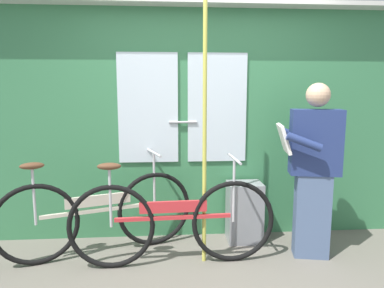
# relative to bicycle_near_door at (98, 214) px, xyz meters

# --- Properties ---
(train_door_wall) EXTENTS (4.95, 0.28, 2.38)m
(train_door_wall) POSITION_rel_bicycle_near_door_xyz_m (1.01, 0.42, 0.85)
(train_door_wall) COLOR #387A4C
(train_door_wall) RESTS_ON ground_plane
(bicycle_near_door) EXTENTS (1.74, 0.69, 0.95)m
(bicycle_near_door) POSITION_rel_bicycle_near_door_xyz_m (0.00, 0.00, 0.00)
(bicycle_near_door) COLOR black
(bicycle_near_door) RESTS_ON ground_plane
(bicycle_leaning_behind) EXTENTS (1.82, 0.44, 0.96)m
(bicycle_leaning_behind) POSITION_rel_bicycle_near_door_xyz_m (0.69, -0.25, 0.00)
(bicycle_leaning_behind) COLOR black
(bicycle_leaning_behind) RESTS_ON ground_plane
(passenger_reading_newspaper) EXTENTS (0.60, 0.52, 1.60)m
(passenger_reading_newspaper) POSITION_rel_bicycle_near_door_xyz_m (1.97, -0.17, 0.45)
(passenger_reading_newspaper) COLOR slate
(passenger_reading_newspaper) RESTS_ON ground_plane
(trash_bin_by_wall) EXTENTS (0.34, 0.28, 0.61)m
(trash_bin_by_wall) POSITION_rel_bicycle_near_door_xyz_m (1.43, 0.20, -0.09)
(trash_bin_by_wall) COLOR gray
(trash_bin_by_wall) RESTS_ON ground_plane
(handrail_pole) EXTENTS (0.04, 0.04, 2.34)m
(handrail_pole) POSITION_rel_bicycle_near_door_xyz_m (0.97, -0.20, 0.78)
(handrail_pole) COLOR #C6C14C
(handrail_pole) RESTS_ON ground_plane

